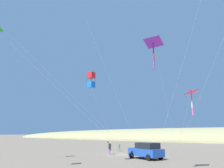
# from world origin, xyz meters

# --- Properties ---
(ground_plane) EXTENTS (600.00, 600.00, 0.00)m
(ground_plane) POSITION_xyz_m (0.00, 0.00, 0.00)
(ground_plane) COLOR #756654
(dune_ridge_grassy) EXTENTS (28.00, 240.00, 9.30)m
(dune_ridge_grassy) POSITION_xyz_m (55.00, 0.00, 0.00)
(dune_ridge_grassy) COLOR #938E60
(dune_ridge_grassy) RESTS_ON ground_plane
(parked_car) EXTENTS (3.03, 4.65, 1.85)m
(parked_car) POSITION_xyz_m (-2.86, -5.63, 0.95)
(parked_car) COLOR #1E479E
(parked_car) RESTS_ON ground_plane
(cooler_box) EXTENTS (0.62, 0.42, 0.42)m
(cooler_box) POSITION_xyz_m (-0.32, -5.00, 0.21)
(cooler_box) COLOR green
(cooler_box) RESTS_ON ground_plane
(person_adult_flyer) EXTENTS (0.65, 0.65, 1.84)m
(person_adult_flyer) POSITION_xyz_m (-1.71, 0.78, 1.00)
(person_adult_flyer) COLOR #8E6B9E
(person_adult_flyer) RESTS_ON ground_plane
(person_child_green_jacket) EXTENTS (0.51, 0.46, 1.46)m
(person_child_green_jacket) POSITION_xyz_m (-0.40, 1.71, 0.79)
(person_child_green_jacket) COLOR gold
(person_child_green_jacket) RESTS_ON ground_plane
(person_child_grey_jacket) EXTENTS (0.39, 0.47, 1.39)m
(person_child_grey_jacket) POSITION_xyz_m (3.87, 3.36, 0.76)
(person_child_grey_jacket) COLOR #3D7F51
(person_child_grey_jacket) RESTS_ON ground_plane
(kite_box_yellow_midlevel) EXTENTS (8.80, 3.04, 9.19)m
(kite_box_yellow_midlevel) POSITION_xyz_m (-9.96, -3.46, 8.36)
(kite_box_yellow_midlevel) COLOR red
(kite_box_yellow_midlevel) RESTS_ON ground_plane
(kite_delta_small_distant) EXTENTS (12.04, 3.86, 10.38)m
(kite_delta_small_distant) POSITION_xyz_m (-11.32, -11.57, 9.93)
(kite_delta_small_distant) COLOR purple
(kite_delta_small_distant) RESTS_ON ground_plane
(kite_delta_white_trailing) EXTENTS (13.31, 7.50, 5.81)m
(kite_delta_white_trailing) POSITION_xyz_m (-11.82, -14.46, 5.56)
(kite_delta_white_trailing) COLOR #EF4C93
(kite_delta_white_trailing) RESTS_ON ground_plane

